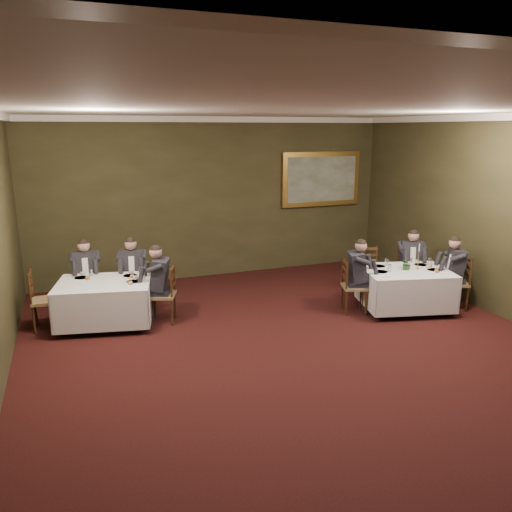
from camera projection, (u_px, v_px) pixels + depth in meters
ground at (317, 370)px, 6.92m from camera, size 10.00×10.00×0.00m
ceiling at (326, 107)px, 6.05m from camera, size 8.00×10.00×0.10m
back_wall at (215, 199)px, 11.02m from camera, size 8.00×0.10×3.50m
crown_molding at (326, 112)px, 6.07m from camera, size 8.00×10.00×0.12m
table_main at (405, 287)px, 9.11m from camera, size 1.78×1.52×0.67m
table_second at (105, 300)px, 8.41m from camera, size 1.75×1.47×0.67m
chair_main_backleft at (369, 283)px, 9.86m from camera, size 0.53×0.52×1.00m
chair_main_backright at (409, 282)px, 9.96m from camera, size 0.57×0.56×1.00m
diner_main_backright at (410, 271)px, 9.89m from camera, size 0.55×0.60×1.35m
chair_main_endleft at (353, 297)px, 9.04m from camera, size 0.54×0.55×1.00m
diner_main_endleft at (354, 285)px, 8.98m from camera, size 0.58×0.53×1.35m
chair_main_endright at (455, 293)px, 9.26m from camera, size 0.57×0.58×1.00m
diner_main_endright at (455, 281)px, 9.20m from camera, size 0.61×0.57×1.35m
chair_sec_backleft at (88, 295)px, 9.14m from camera, size 0.46×0.45×1.00m
diner_sec_backleft at (87, 284)px, 9.08m from camera, size 0.44×0.50×1.35m
chair_sec_backright at (134, 293)px, 9.27m from camera, size 0.52×0.50×1.00m
diner_sec_backright at (133, 281)px, 9.20m from camera, size 0.49×0.55×1.35m
chair_sec_endright at (164, 306)px, 8.59m from camera, size 0.55×0.56×1.00m
diner_sec_endright at (162, 293)px, 8.53m from camera, size 0.59×0.54×1.35m
chair_sec_endleft at (45, 312)px, 8.30m from camera, size 0.43×0.45×1.00m
centerpiece at (407, 263)px, 9.03m from camera, size 0.27×0.26×0.25m
candlestick at (418, 259)px, 9.06m from camera, size 0.07×0.07×0.49m
place_setting_table_main at (380, 264)px, 9.33m from camera, size 0.33×0.32×0.14m
place_setting_table_second at (84, 275)px, 8.61m from camera, size 0.33×0.31×0.14m
painting at (321, 179)px, 11.76m from camera, size 1.99×0.09×1.27m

